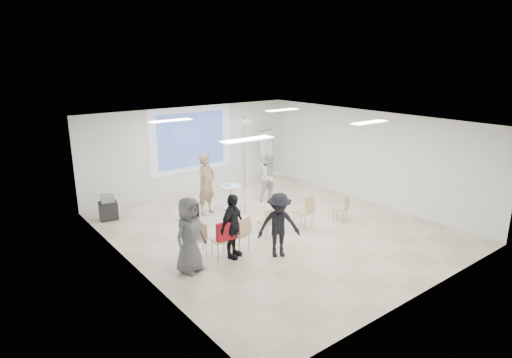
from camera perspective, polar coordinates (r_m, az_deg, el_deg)
floor at (r=12.12m, az=2.33°, el=-6.75°), size 8.00×9.00×0.10m
ceiling at (r=11.30m, az=2.50°, el=7.93°), size 8.00×9.00×0.10m
wall_back at (r=15.28m, az=-8.64°, el=3.95°), size 8.00×0.10×3.00m
wall_left at (r=9.63m, az=-16.42°, el=-3.62°), size 0.10×9.00×3.00m
wall_right at (r=14.48m, az=14.80°, el=2.94°), size 0.10×9.00×3.00m
projection_halo at (r=15.15m, az=-8.58°, el=5.20°), size 3.20×0.01×2.30m
projection_image at (r=15.14m, az=-8.55°, el=5.20°), size 2.60×0.01×1.90m
pedestal_table at (r=13.40m, az=-3.39°, el=-2.23°), size 0.66×0.66×0.81m
player_left at (r=12.92m, az=-6.64°, el=-0.16°), size 0.90×0.74×2.12m
player_right at (r=14.10m, az=1.97°, el=0.64°), size 0.97×0.82×1.81m
controller_left at (r=13.13m, az=-6.58°, el=1.62°), size 0.07×0.12×0.04m
controller_right at (r=14.09m, az=0.77°, el=1.97°), size 0.06×0.14×0.04m
chair_far_left at (r=10.37m, az=-7.68°, el=-7.69°), size 0.49×0.51×0.82m
chair_left_mid at (r=10.22m, az=-4.54°, el=-7.81°), size 0.44×0.47×0.87m
chair_left_inner at (r=10.51m, az=-1.95°, el=-7.00°), size 0.50×0.52×0.89m
chair_center at (r=11.30m, az=1.67°, el=-5.55°), size 0.38×0.41×0.82m
chair_right_inner at (r=11.92m, az=6.66°, el=-4.01°), size 0.55×0.58×0.97m
chair_right_far at (r=12.61m, az=11.51°, el=-3.57°), size 0.50×0.52×0.81m
red_jacket at (r=10.03m, az=-4.07°, el=-6.98°), size 0.47×0.15×0.44m
laptop at (r=10.59m, az=-2.32°, el=-7.10°), size 0.37×0.30×0.03m
audience_left at (r=10.08m, az=-3.18°, el=-5.71°), size 1.22×1.02×1.81m
audience_mid at (r=10.15m, az=3.07°, el=-5.60°), size 1.32×1.10×1.79m
audience_outer at (r=9.52m, az=-8.86°, el=-6.80°), size 1.10×0.90×1.94m
flipchart_easel at (r=16.43m, az=1.37°, el=4.79°), size 0.83×0.65×1.97m
av_cart at (r=13.31m, az=-19.11°, el=-3.69°), size 0.58×0.50×0.76m
ceiling_projector at (r=12.57m, az=-1.58°, el=7.08°), size 0.30×0.25×3.00m
fluor_panel_nw at (r=11.88m, az=-11.34°, el=7.64°), size 1.20×0.30×0.02m
fluor_panel_ne at (r=14.11m, az=3.50°, el=9.17°), size 1.20×0.30×0.02m
fluor_panel_sw at (r=8.92m, az=-1.15°, el=5.29°), size 1.20×0.30×0.02m
fluor_panel_se at (r=11.72m, az=14.90°, el=7.31°), size 1.20×0.30×0.02m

